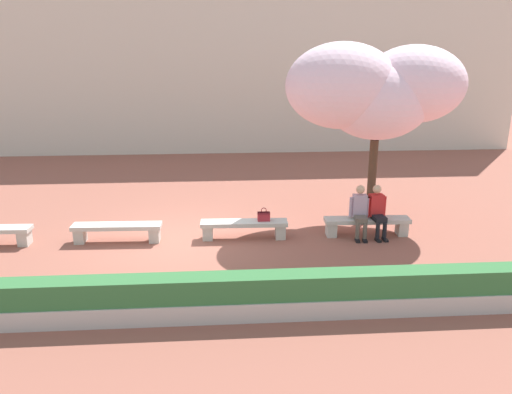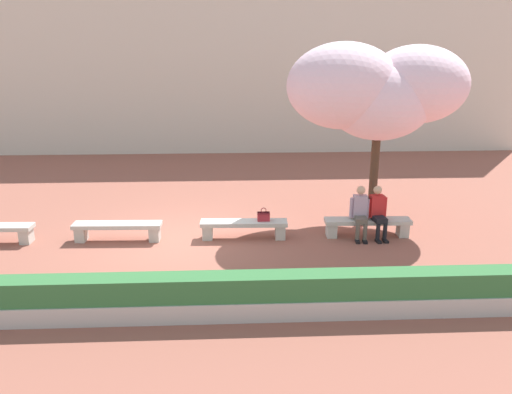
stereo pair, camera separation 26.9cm
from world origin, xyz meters
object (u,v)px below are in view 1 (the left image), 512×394
object	(u,v)px
cherry_tree_main	(375,90)
stone_bench_center	(244,226)
person_seated_left	(360,210)
person_seated_right	(377,209)
stone_bench_near_east	(367,223)
handbag	(264,216)
stone_bench_near_west	(117,230)

from	to	relation	value
cherry_tree_main	stone_bench_center	bearing A→B (deg)	-159.47
person_seated_left	person_seated_right	size ratio (longest dim) A/B	1.00
stone_bench_center	stone_bench_near_east	xyz separation A→B (m)	(3.07, 0.00, 0.00)
stone_bench_center	cherry_tree_main	distance (m)	4.85
person_seated_left	cherry_tree_main	distance (m)	3.13
handbag	cherry_tree_main	xyz separation A→B (m)	(2.97, 1.30, 2.88)
stone_bench_near_east	person_seated_left	xyz separation A→B (m)	(-0.22, -0.05, 0.39)
stone_bench_near_west	person_seated_left	bearing A→B (deg)	-0.52
stone_bench_near_west	stone_bench_center	bearing A→B (deg)	0.00
stone_bench_center	cherry_tree_main	xyz separation A→B (m)	(3.45, 1.29, 3.15)
stone_bench_near_east	person_seated_left	size ratio (longest dim) A/B	1.65
stone_bench_center	handbag	world-z (taller)	handbag
cherry_tree_main	handbag	bearing A→B (deg)	-156.38
stone_bench_near_west	handbag	bearing A→B (deg)	-0.10
stone_bench_near_west	person_seated_left	size ratio (longest dim) A/B	1.65
stone_bench_center	person_seated_right	xyz separation A→B (m)	(3.29, -0.05, 0.39)
person_seated_right	cherry_tree_main	world-z (taller)	cherry_tree_main
stone_bench_near_east	cherry_tree_main	world-z (taller)	cherry_tree_main
person_seated_right	stone_bench_near_west	bearing A→B (deg)	179.52
handbag	cherry_tree_main	distance (m)	4.34
handbag	person_seated_right	bearing A→B (deg)	-0.96
stone_bench_near_west	stone_bench_near_east	xyz separation A→B (m)	(6.14, 0.00, 0.00)
person_seated_right	stone_bench_near_east	bearing A→B (deg)	166.30
person_seated_right	handbag	distance (m)	2.81
person_seated_right	cherry_tree_main	xyz separation A→B (m)	(0.16, 1.35, 2.76)
stone_bench_center	stone_bench_near_east	size ratio (longest dim) A/B	1.00
stone_bench_near_east	person_seated_right	bearing A→B (deg)	-13.70
person_seated_right	handbag	world-z (taller)	person_seated_right
stone_bench_near_west	cherry_tree_main	size ratio (longest dim) A/B	0.46
stone_bench_near_east	person_seated_right	world-z (taller)	person_seated_right
stone_bench_center	cherry_tree_main	bearing A→B (deg)	20.53
stone_bench_near_west	handbag	size ratio (longest dim) A/B	6.30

